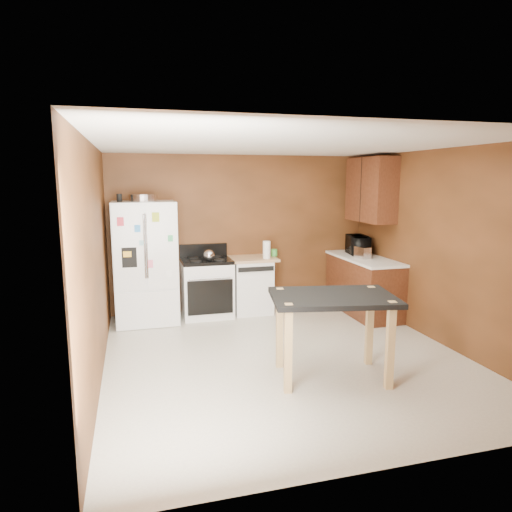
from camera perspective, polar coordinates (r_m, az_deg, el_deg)
name	(u,v)px	position (r m, az deg, el deg)	size (l,w,h in m)	color
floor	(285,357)	(5.65, 3.68, -12.45)	(4.50, 4.50, 0.00)	beige
ceiling	(288,144)	(5.25, 3.98, 13.76)	(4.50, 4.50, 0.00)	white
wall_back	(242,233)	(7.45, -1.82, 2.90)	(4.20, 4.20, 0.00)	brown
wall_front	(392,306)	(3.31, 16.65, -5.99)	(4.20, 4.20, 0.00)	brown
wall_left	(96,263)	(5.04, -19.40, -0.86)	(4.50, 4.50, 0.00)	brown
wall_right	(442,248)	(6.30, 22.19, 0.97)	(4.50, 4.50, 0.00)	brown
roasting_pan	(143,198)	(6.83, -13.89, 7.08)	(0.41, 0.41, 0.10)	silver
pen_cup	(119,198)	(6.76, -16.71, 6.98)	(0.08, 0.08, 0.11)	black
kettle	(209,255)	(6.90, -5.90, 0.10)	(0.17, 0.17, 0.17)	silver
paper_towel	(267,250)	(7.12, 1.34, 0.78)	(0.12, 0.12, 0.27)	white
green_canister	(274,253)	(7.36, 2.27, 0.43)	(0.10, 0.10, 0.11)	green
toaster	(363,253)	(7.29, 13.19, 0.43)	(0.15, 0.24, 0.18)	silver
microwave	(358,246)	(7.63, 12.61, 1.25)	(0.51, 0.34, 0.28)	black
refrigerator	(146,263)	(6.92, -13.63, -0.81)	(0.90, 0.80, 1.80)	white
gas_range	(207,287)	(7.15, -6.18, -3.85)	(0.76, 0.68, 1.10)	white
dishwasher	(251,284)	(7.32, -0.63, -3.56)	(0.78, 0.63, 0.89)	white
right_cabinets	(365,256)	(7.44, 13.52, -0.03)	(0.63, 1.58, 2.45)	#5D2E19
island	(333,308)	(4.91, 9.56, -6.38)	(1.42, 1.07, 0.92)	black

